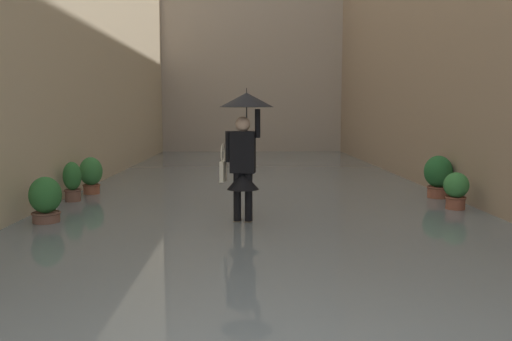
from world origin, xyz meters
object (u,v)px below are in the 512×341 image
object	(u,v)px
potted_plant_mid_right	(91,175)
potted_plant_near_right	(72,183)
potted_plant_far_left	(456,191)
potted_plant_far_right	(46,201)
person_wading	(244,137)
potted_plant_mid_left	(438,176)

from	to	relation	value
potted_plant_mid_right	potted_plant_near_right	size ratio (longest dim) A/B	1.01
potted_plant_far_left	potted_plant_far_right	world-z (taller)	potted_plant_far_right
potted_plant_far_right	potted_plant_far_left	bearing A→B (deg)	-171.85
person_wading	potted_plant_mid_left	world-z (taller)	person_wading
potted_plant_mid_right	potted_plant_near_right	bearing A→B (deg)	84.42
potted_plant_near_right	potted_plant_mid_left	bearing A→B (deg)	-177.83
potted_plant_mid_right	potted_plant_mid_left	size ratio (longest dim) A/B	0.92
potted_plant_mid_right	person_wading	bearing A→B (deg)	138.89
potted_plant_far_left	potted_plant_mid_right	world-z (taller)	potted_plant_mid_right
potted_plant_mid_right	potted_plant_far_right	world-z (taller)	potted_plant_mid_right
person_wading	potted_plant_mid_right	bearing A→B (deg)	-41.11
potted_plant_mid_left	person_wading	bearing A→B (deg)	29.28
potted_plant_far_left	potted_plant_mid_left	bearing A→B (deg)	-96.04
potted_plant_mid_left	potted_plant_near_right	bearing A→B (deg)	2.17
potted_plant_far_right	potted_plant_mid_left	xyz separation A→B (m)	(-6.91, -2.19, 0.10)
potted_plant_far_left	potted_plant_near_right	world-z (taller)	potted_plant_near_right
person_wading	potted_plant_near_right	world-z (taller)	person_wading
potted_plant_near_right	potted_plant_mid_left	xyz separation A→B (m)	(-7.13, -0.27, 0.08)
person_wading	potted_plant_far_left	xyz separation A→B (m)	(-3.71, -0.94, -1.00)
person_wading	potted_plant_far_right	size ratio (longest dim) A/B	2.68
potted_plant_far_left	potted_plant_near_right	xyz separation A→B (m)	(7.00, -0.95, 0.03)
person_wading	potted_plant_near_right	bearing A→B (deg)	-29.81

